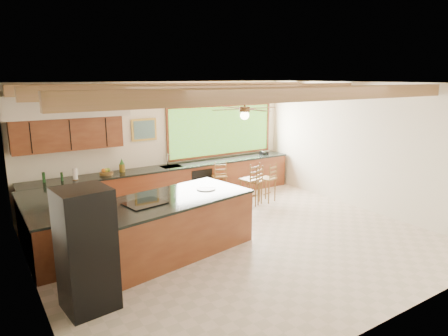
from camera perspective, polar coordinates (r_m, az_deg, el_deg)
ground at (r=7.94m, az=1.95°, el=-10.16°), size 7.20×7.20×0.00m
room_shell at (r=7.81m, az=-1.71°, el=6.31°), size 7.27×6.54×3.02m
counter_run at (r=9.52m, az=-10.90°, el=-3.47°), size 7.12×3.10×1.25m
island at (r=7.33m, az=-7.54°, el=-7.99°), size 3.10×1.85×1.03m
refrigerator at (r=5.75m, az=-19.09°, el=-10.96°), size 0.73×0.71×1.70m
bar_stool_a at (r=10.23m, az=-0.54°, el=-1.26°), size 0.47×0.47×1.02m
bar_stool_b at (r=9.74m, az=3.89°, el=-1.79°), size 0.44×0.44×1.09m
bar_stool_c at (r=9.84m, az=4.49°, el=-2.03°), size 0.45×0.45×0.98m
bar_stool_d at (r=10.09m, az=6.42°, el=-1.62°), size 0.45×0.45×1.00m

